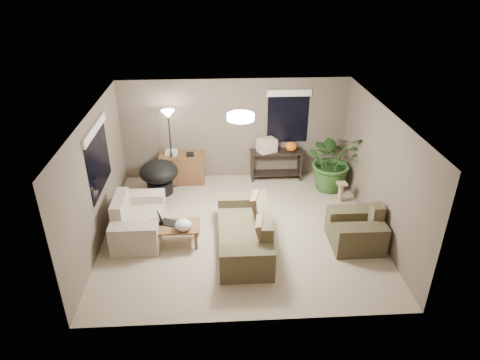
{
  "coord_description": "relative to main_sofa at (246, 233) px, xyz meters",
  "views": [
    {
      "loc": [
        -0.44,
        -7.34,
        5.0
      ],
      "look_at": [
        0.0,
        0.2,
        1.05
      ],
      "focal_mm": 32.0,
      "sensor_mm": 36.0,
      "label": 1
    }
  ],
  "objects": [
    {
      "name": "desk",
      "position": [
        -1.36,
        2.76,
        0.08
      ],
      "size": [
        1.1,
        0.5,
        0.75
      ],
      "color": "brown",
      "rests_on": "ground"
    },
    {
      "name": "plastic_bag",
      "position": [
        -1.18,
        0.01,
        0.24
      ],
      "size": [
        0.4,
        0.38,
        0.22
      ],
      "primitive_type": "ellipsoid",
      "rotation": [
        0.0,
        0.0,
        -0.34
      ],
      "color": "white",
      "rests_on": "coffee_table"
    },
    {
      "name": "armchair",
      "position": [
        2.14,
        -0.04,
        0.0
      ],
      "size": [
        0.95,
        1.0,
        0.85
      ],
      "color": "#48422B",
      "rests_on": "ground"
    },
    {
      "name": "ceiling_fixture",
      "position": [
        -0.07,
        0.57,
        2.15
      ],
      "size": [
        0.5,
        0.5,
        0.1
      ],
      "primitive_type": "cylinder",
      "color": "white",
      "rests_on": "room_shell"
    },
    {
      "name": "window_left",
      "position": [
        -2.79,
        0.87,
        1.49
      ],
      "size": [
        0.05,
        1.56,
        1.33
      ],
      "color": "black",
      "rests_on": "room_shell"
    },
    {
      "name": "loveseat",
      "position": [
        -2.14,
        0.55,
        0.0
      ],
      "size": [
        0.9,
        1.6,
        0.85
      ],
      "color": "beige",
      "rests_on": "ground"
    },
    {
      "name": "laptop",
      "position": [
        -1.55,
        0.26,
        0.19
      ],
      "size": [
        0.43,
        0.34,
        0.24
      ],
      "color": "black",
      "rests_on": "coffee_table"
    },
    {
      "name": "window_back",
      "position": [
        1.23,
        3.05,
        1.49
      ],
      "size": [
        1.06,
        0.05,
        1.33
      ],
      "color": "black",
      "rests_on": "room_shell"
    },
    {
      "name": "coffee_table",
      "position": [
        -1.38,
        0.16,
        0.06
      ],
      "size": [
        1.0,
        0.55,
        0.42
      ],
      "color": "brown",
      "rests_on": "ground"
    },
    {
      "name": "console_table",
      "position": [
        0.96,
        2.83,
        0.14
      ],
      "size": [
        1.3,
        0.4,
        0.75
      ],
      "color": "black",
      "rests_on": "ground"
    },
    {
      "name": "room_shell",
      "position": [
        -0.07,
        0.57,
        0.96
      ],
      "size": [
        5.5,
        5.5,
        5.5
      ],
      "color": "tan",
      "rests_on": "ground"
    },
    {
      "name": "desk_papers",
      "position": [
        -1.52,
        2.75,
        0.51
      ],
      "size": [
        0.69,
        0.29,
        0.12
      ],
      "color": "silver",
      "rests_on": "desk"
    },
    {
      "name": "pumpkin",
      "position": [
        1.31,
        2.83,
        0.57
      ],
      "size": [
        0.37,
        0.37,
        0.23
      ],
      "primitive_type": "ellipsoid",
      "rotation": [
        0.0,
        0.0,
        -0.39
      ],
      "color": "orange",
      "rests_on": "console_table"
    },
    {
      "name": "throw_pillows",
      "position": [
        0.26,
        0.0,
        0.36
      ],
      "size": [
        0.33,
        1.39,
        0.47
      ],
      "color": "#8C7251",
      "rests_on": "main_sofa"
    },
    {
      "name": "main_sofa",
      "position": [
        0.0,
        0.0,
        0.0
      ],
      "size": [
        0.95,
        2.2,
        0.85
      ],
      "color": "brown",
      "rests_on": "ground"
    },
    {
      "name": "cardboard_box",
      "position": [
        0.71,
        2.83,
        0.62
      ],
      "size": [
        0.52,
        0.46,
        0.32
      ],
      "primitive_type": "cube",
      "rotation": [
        0.0,
        0.0,
        0.38
      ],
      "color": "beige",
      "rests_on": "console_table"
    },
    {
      "name": "papasan_chair",
      "position": [
        -1.88,
        2.26,
        0.17
      ],
      "size": [
        1.18,
        1.18,
        0.8
      ],
      "color": "black",
      "rests_on": "ground"
    },
    {
      "name": "cat_scratching_post",
      "position": [
        2.27,
        1.54,
        -0.08
      ],
      "size": [
        0.32,
        0.32,
        0.5
      ],
      "color": "tan",
      "rests_on": "ground"
    },
    {
      "name": "floor_lamp",
      "position": [
        -1.6,
        2.63,
        1.3
      ],
      "size": [
        0.32,
        0.32,
        1.91
      ],
      "color": "black",
      "rests_on": "ground"
    },
    {
      "name": "houseplant",
      "position": [
        2.24,
        2.25,
        0.28
      ],
      "size": [
        1.33,
        1.48,
        1.15
      ],
      "primitive_type": "imported",
      "color": "#2D5923",
      "rests_on": "ground"
    }
  ]
}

